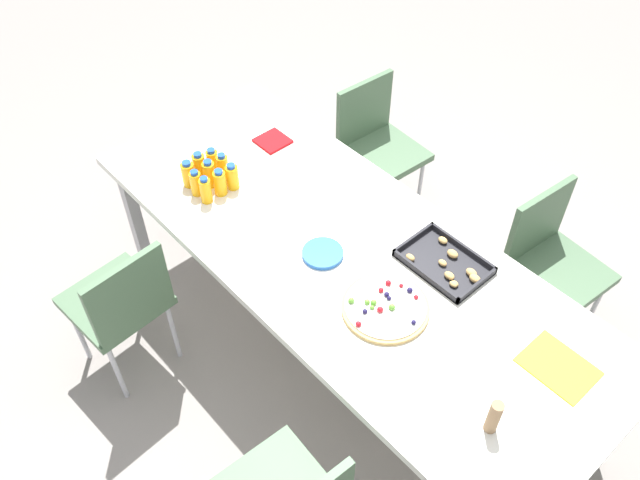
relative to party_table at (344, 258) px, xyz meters
The scene contains 20 objects.
ground_plane 0.69m from the party_table, ahead, with size 12.00×12.00×0.00m, color gray.
party_table is the anchor object (origin of this frame).
chair_near_left 1.01m from the party_table, 126.22° to the right, with size 0.43×0.43×0.83m.
chair_far_left 1.09m from the party_table, 126.59° to the left, with size 0.42×0.42×0.83m.
chair_far_right 1.02m from the party_table, 57.95° to the left, with size 0.43×0.43×0.83m.
juice_bottle_0 0.83m from the party_table, 161.96° to the right, with size 0.06×0.06×0.14m.
juice_bottle_1 0.77m from the party_table, 159.53° to the right, with size 0.05×0.05×0.13m.
juice_bottle_2 0.70m from the party_table, 157.74° to the right, with size 0.05×0.05×0.14m.
juice_bottle_3 0.83m from the party_table, 166.78° to the right, with size 0.06×0.06×0.14m.
juice_bottle_4 0.75m from the party_table, 165.57° to the right, with size 0.06×0.06×0.14m.
juice_bottle_5 0.67m from the party_table, 164.10° to the right, with size 0.06×0.06×0.14m.
juice_bottle_6 0.81m from the party_table, behind, with size 0.06×0.06×0.13m.
juice_bottle_7 0.74m from the party_table, behind, with size 0.05×0.05×0.14m.
juice_bottle_8 0.66m from the party_table, 169.68° to the right, with size 0.06×0.06×0.14m.
fruit_pizza 0.36m from the party_table, 16.36° to the right, with size 0.35×0.35×0.05m.
snack_tray 0.44m from the party_table, 35.80° to the left, with size 0.36×0.25×0.04m.
plate_stack 0.12m from the party_table, 111.42° to the right, with size 0.18×0.18×0.02m.
napkin_stack 0.81m from the party_table, 163.12° to the left, with size 0.15×0.15×0.01m, color red.
cardboard_tube 0.97m from the party_table, 12.08° to the right, with size 0.04×0.04×0.16m, color #9E7A56.
paper_folder 0.97m from the party_table, 10.81° to the left, with size 0.26×0.20×0.01m, color yellow.
Camera 1 is at (1.35, -1.35, 2.82)m, focal length 37.09 mm.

